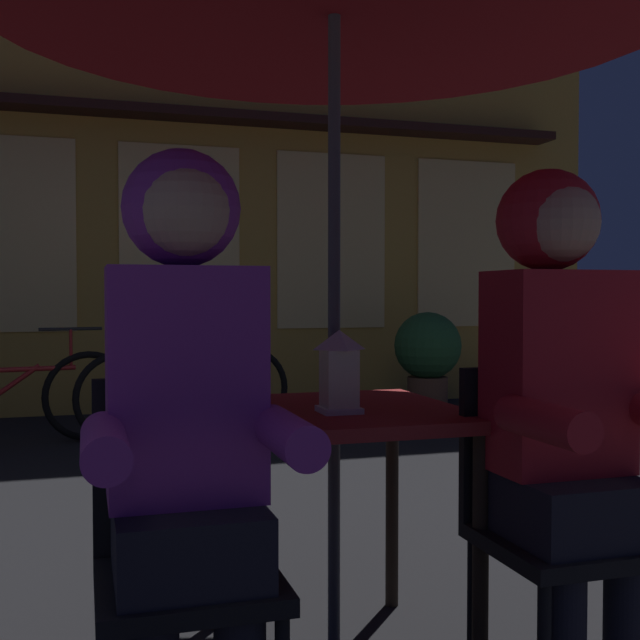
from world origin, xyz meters
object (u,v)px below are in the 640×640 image
(person_right_hooded, at_px, (563,381))
(potted_plant, at_px, (428,354))
(bicycle_fourth, at_px, (186,391))
(chair_left, at_px, (184,547))
(cafe_table, at_px, (334,442))
(bicycle_third, at_px, (14,398))
(person_left_hooded, at_px, (187,395))
(lantern, at_px, (339,369))
(chair_right, at_px, (549,513))

(person_right_hooded, height_order, potted_plant, person_right_hooded)
(bicycle_fourth, bearing_deg, chair_left, -97.21)
(cafe_table, relative_size, bicycle_third, 0.44)
(chair_left, relative_size, person_left_hooded, 0.62)
(lantern, xyz_separation_m, person_right_hooded, (0.50, -0.33, -0.01))
(person_right_hooded, relative_size, bicycle_fourth, 0.84)
(lantern, xyz_separation_m, chair_right, (0.50, -0.27, -0.37))
(lantern, bearing_deg, cafe_table, 80.13)
(bicycle_fourth, bearing_deg, bicycle_third, -178.87)
(cafe_table, relative_size, chair_left, 0.85)
(cafe_table, bearing_deg, chair_right, -37.55)
(lantern, xyz_separation_m, person_left_hooded, (-0.46, -0.33, -0.01))
(chair_left, xyz_separation_m, bicycle_fourth, (0.52, 4.09, -0.14))
(person_left_hooded, xyz_separation_m, person_right_hooded, (0.96, 0.00, 0.00))
(chair_left, height_order, potted_plant, potted_plant)
(chair_left, distance_m, bicycle_third, 4.13)
(chair_right, relative_size, bicycle_third, 0.52)
(chair_left, relative_size, chair_right, 1.00)
(chair_left, relative_size, potted_plant, 0.95)
(person_left_hooded, bearing_deg, bicycle_fourth, 82.89)
(chair_left, bearing_deg, bicycle_third, 99.72)
(lantern, bearing_deg, chair_right, -28.59)
(bicycle_third, distance_m, bicycle_fourth, 1.21)
(person_right_hooded, height_order, bicycle_third, person_right_hooded)
(person_right_hooded, bearing_deg, chair_right, 90.00)
(person_right_hooded, bearing_deg, potted_plant, 69.14)
(chair_left, bearing_deg, person_right_hooded, -3.39)
(cafe_table, bearing_deg, person_right_hooded, -41.57)
(cafe_table, bearing_deg, bicycle_third, 107.64)
(bicycle_fourth, bearing_deg, person_right_hooded, -83.92)
(person_left_hooded, bearing_deg, chair_right, 3.39)
(cafe_table, xyz_separation_m, person_right_hooded, (0.48, -0.43, 0.21))
(person_left_hooded, xyz_separation_m, bicycle_fourth, (0.52, 4.15, -0.50))
(lantern, height_order, potted_plant, lantern)
(chair_left, bearing_deg, lantern, 30.33)
(cafe_table, height_order, lantern, lantern)
(bicycle_third, relative_size, bicycle_fourth, 1.01)
(bicycle_fourth, bearing_deg, lantern, -90.82)
(lantern, height_order, chair_left, lantern)
(cafe_table, xyz_separation_m, lantern, (-0.02, -0.10, 0.22))
(person_right_hooded, bearing_deg, person_left_hooded, 180.00)
(cafe_table, bearing_deg, lantern, -99.87)
(chair_right, distance_m, bicycle_fourth, 4.12)
(chair_right, bearing_deg, lantern, 151.41)
(person_right_hooded, bearing_deg, lantern, 146.60)
(lantern, height_order, person_left_hooded, person_left_hooded)
(chair_right, distance_m, potted_plant, 4.88)
(cafe_table, height_order, bicycle_fourth, bicycle_fourth)
(chair_right, xyz_separation_m, bicycle_fourth, (-0.44, 4.09, -0.14))
(person_left_hooded, distance_m, potted_plant, 5.36)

